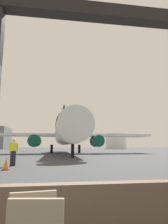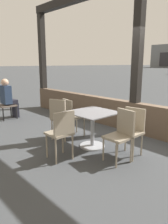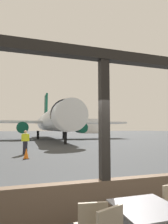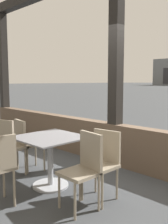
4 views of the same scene
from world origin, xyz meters
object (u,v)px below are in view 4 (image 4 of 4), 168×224
Objects in this scene: dining_table at (50,155)px; cafe_chair_window_right at (85,164)px; cafe_chair_aisle_left at (102,159)px; cafe_chair_window_left at (8,143)px; cafe_chair_side_extra at (26,140)px.

cafe_chair_window_right is at bearing -6.50° from dining_table.
cafe_chair_window_right reaches higher than cafe_chair_aisle_left.
cafe_chair_side_extra is at bearing 96.54° from cafe_chair_window_left.
cafe_chair_window_left is at bearing -161.57° from cafe_chair_aisle_left.
cafe_chair_aisle_left is at bearing 93.75° from cafe_chair_window_right.
cafe_chair_window_right is at bearing -86.25° from cafe_chair_aisle_left.
cafe_chair_window_left reaches higher than cafe_chair_side_extra.
cafe_chair_window_right reaches higher than dining_table.
cafe_chair_window_right is 1.03× the size of cafe_chair_side_extra.
cafe_chair_window_right is at bearing -6.70° from cafe_chair_side_extra.
cafe_chair_window_left is 1.02× the size of cafe_chair_window_right.
cafe_chair_aisle_left reaches higher than cafe_chair_side_extra.
cafe_chair_aisle_left is (0.78, 0.26, 0.07)m from dining_table.
cafe_chair_window_right is at bearing 6.02° from cafe_chair_window_left.
dining_table is at bearing 173.50° from cafe_chair_window_right.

